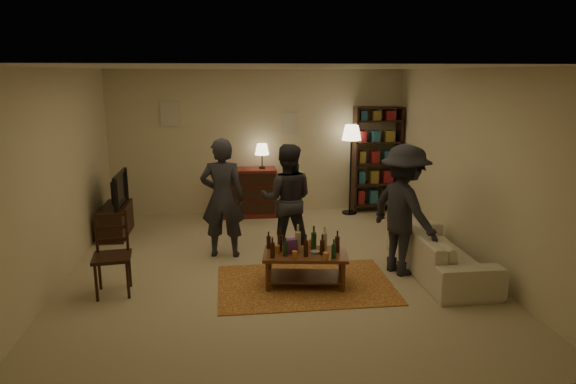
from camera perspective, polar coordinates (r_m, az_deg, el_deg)
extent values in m
plane|color=#C6B793|center=(7.16, -1.61, -8.48)|extent=(6.00, 6.00, 0.00)
plane|color=beige|center=(9.73, -3.33, 5.53)|extent=(5.50, 0.00, 5.50)
plane|color=beige|center=(7.08, -24.43, 1.48)|extent=(0.00, 6.00, 6.00)
plane|color=beige|center=(7.54, 19.63, 2.55)|extent=(0.00, 6.00, 6.00)
plane|color=beige|center=(3.90, 2.45, -6.19)|extent=(5.50, 0.00, 5.50)
plane|color=white|center=(6.66, -1.76, 13.67)|extent=(6.00, 6.00, 0.00)
cube|color=beige|center=(9.69, -12.96, 8.46)|extent=(0.35, 0.03, 0.45)
cube|color=beige|center=(9.73, 0.21, 7.62)|extent=(0.30, 0.03, 0.40)
cube|color=maroon|center=(6.64, 1.91, -10.20)|extent=(2.20, 1.50, 0.01)
cube|color=brown|center=(6.49, 1.94, -6.94)|extent=(1.12, 0.72, 0.04)
cube|color=brown|center=(6.60, 1.92, -9.34)|extent=(1.01, 0.61, 0.02)
cylinder|color=brown|center=(6.37, -2.29, -9.41)|extent=(0.05, 0.05, 0.39)
cylinder|color=brown|center=(6.38, 6.17, -9.45)|extent=(0.05, 0.05, 0.39)
cylinder|color=brown|center=(6.79, -2.05, -7.95)|extent=(0.05, 0.05, 0.39)
cylinder|color=brown|center=(6.80, 5.86, -7.98)|extent=(0.05, 0.05, 0.39)
cylinder|color=#C2712C|center=(6.46, -1.23, -6.37)|extent=(0.07, 0.07, 0.10)
cylinder|color=#C2712C|center=(6.29, 0.75, -6.98)|extent=(0.07, 0.07, 0.09)
cylinder|color=#C2712C|center=(6.67, 2.61, -5.72)|extent=(0.07, 0.07, 0.11)
cylinder|color=#C2712C|center=(6.26, 4.21, -7.11)|extent=(0.07, 0.07, 0.09)
cube|color=#68389A|center=(6.48, 0.35, -5.96)|extent=(0.15, 0.11, 0.18)
cylinder|color=gray|center=(6.47, 3.01, -6.73)|extent=(0.12, 0.12, 0.03)
cube|color=black|center=(6.57, -18.98, -6.85)|extent=(0.49, 0.49, 0.04)
cylinder|color=black|center=(6.51, -20.54, -9.45)|extent=(0.04, 0.04, 0.46)
cylinder|color=black|center=(6.47, -17.36, -9.33)|extent=(0.04, 0.04, 0.46)
cylinder|color=black|center=(6.84, -20.21, -8.32)|extent=(0.04, 0.04, 0.46)
cylinder|color=black|center=(6.80, -17.19, -8.20)|extent=(0.04, 0.04, 0.46)
cube|color=black|center=(6.65, -19.03, -4.03)|extent=(0.36, 0.07, 0.53)
cube|color=black|center=(8.95, -18.59, -3.03)|extent=(0.40, 1.00, 0.50)
imported|color=black|center=(8.82, -18.71, 0.28)|extent=(0.13, 0.97, 0.56)
cube|color=maroon|center=(9.61, -4.34, -0.04)|extent=(1.00, 0.48, 0.90)
cube|color=black|center=(9.42, -4.24, -1.75)|extent=(0.92, 0.02, 0.22)
cube|color=black|center=(9.36, -4.27, -0.21)|extent=(0.92, 0.02, 0.22)
cube|color=black|center=(9.30, -4.30, 1.34)|extent=(0.92, 0.02, 0.22)
cylinder|color=black|center=(9.53, -2.89, 2.75)|extent=(0.12, 0.12, 0.04)
cylinder|color=black|center=(9.50, -2.90, 3.52)|extent=(0.02, 0.02, 0.22)
cone|color=#FFE5B2|center=(9.47, -2.91, 4.77)|extent=(0.26, 0.26, 0.20)
cube|color=black|center=(9.85, 7.42, 3.48)|extent=(0.04, 0.34, 2.00)
cube|color=black|center=(10.10, 12.16, 3.53)|extent=(0.04, 0.34, 2.00)
cube|color=black|center=(10.14, 9.63, -1.23)|extent=(0.90, 0.34, 0.03)
cube|color=black|center=(10.05, 9.72, 0.98)|extent=(0.90, 0.34, 0.03)
cube|color=black|center=(9.98, 9.81, 3.22)|extent=(0.90, 0.34, 0.03)
cube|color=black|center=(9.92, 9.90, 5.50)|extent=(0.90, 0.34, 0.03)
cube|color=black|center=(9.87, 9.99, 7.80)|extent=(0.90, 0.34, 0.03)
cube|color=black|center=(9.85, 10.05, 9.25)|extent=(0.90, 0.34, 0.03)
cube|color=maroon|center=(10.03, 8.02, -0.49)|extent=(0.12, 0.22, 0.26)
cube|color=#29617D|center=(10.09, 9.39, -0.45)|extent=(0.15, 0.22, 0.26)
cube|color=olive|center=(10.17, 10.85, -0.40)|extent=(0.18, 0.22, 0.26)
cube|color=#29617D|center=(9.94, 8.09, 1.70)|extent=(0.12, 0.22, 0.24)
cube|color=olive|center=(10.01, 9.48, 1.72)|extent=(0.15, 0.22, 0.24)
cube|color=maroon|center=(10.09, 10.95, 1.75)|extent=(0.18, 0.22, 0.24)
cube|color=olive|center=(9.87, 8.17, 3.91)|extent=(0.12, 0.22, 0.22)
cube|color=maroon|center=(9.94, 9.56, 3.93)|extent=(0.15, 0.22, 0.22)
cube|color=#29617D|center=(10.02, 11.05, 3.94)|extent=(0.18, 0.22, 0.22)
cube|color=maroon|center=(9.82, 8.24, 6.16)|extent=(0.12, 0.22, 0.20)
cube|color=#29617D|center=(9.89, 9.65, 6.16)|extent=(0.15, 0.22, 0.20)
cube|color=olive|center=(9.97, 11.14, 6.15)|extent=(0.18, 0.22, 0.20)
cube|color=#29617D|center=(9.78, 8.32, 8.43)|extent=(0.12, 0.22, 0.18)
cube|color=olive|center=(9.85, 9.74, 8.41)|extent=(0.15, 0.22, 0.18)
cube|color=maroon|center=(9.93, 11.24, 8.38)|extent=(0.18, 0.22, 0.18)
cylinder|color=black|center=(9.92, 6.83, -2.28)|extent=(0.28, 0.28, 0.03)
cylinder|color=black|center=(9.75, 6.95, 1.90)|extent=(0.03, 0.03, 1.50)
cone|color=#FFE5B2|center=(9.62, 7.08, 6.58)|extent=(0.36, 0.36, 0.28)
imported|color=beige|center=(7.22, 16.46, -6.28)|extent=(0.81, 2.08, 0.61)
imported|color=#282830|center=(7.45, -7.28, -0.67)|extent=(0.69, 0.50, 1.74)
imported|color=#26272E|center=(7.53, -0.12, -0.83)|extent=(0.89, 0.75, 1.64)
imported|color=#23242A|center=(6.93, 12.76, -1.98)|extent=(1.03, 1.29, 1.74)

